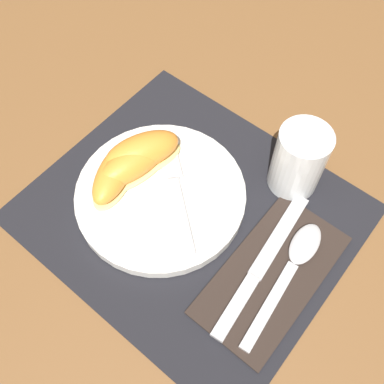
% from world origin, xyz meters
% --- Properties ---
extents(ground_plane, '(3.00, 3.00, 0.00)m').
position_xyz_m(ground_plane, '(0.00, 0.00, 0.00)').
color(ground_plane, brown).
extents(placemat, '(0.41, 0.35, 0.00)m').
position_xyz_m(placemat, '(0.00, 0.00, 0.00)').
color(placemat, black).
rests_on(placemat, ground_plane).
extents(plate, '(0.23, 0.23, 0.02)m').
position_xyz_m(plate, '(-0.05, -0.01, 0.01)').
color(plate, white).
rests_on(plate, placemat).
extents(juice_glass, '(0.07, 0.07, 0.10)m').
position_xyz_m(juice_glass, '(0.08, 0.13, 0.05)').
color(juice_glass, silver).
rests_on(juice_glass, placemat).
extents(napkin, '(0.11, 0.21, 0.00)m').
position_xyz_m(napkin, '(0.13, -0.01, 0.01)').
color(napkin, '#2D231E').
rests_on(napkin, placemat).
extents(knife, '(0.04, 0.22, 0.01)m').
position_xyz_m(knife, '(0.12, -0.01, 0.01)').
color(knife, '#BCBCC1').
rests_on(knife, napkin).
extents(spoon, '(0.04, 0.19, 0.01)m').
position_xyz_m(spoon, '(0.15, 0.03, 0.01)').
color(spoon, '#BCBCC1').
rests_on(spoon, napkin).
extents(fork, '(0.16, 0.13, 0.00)m').
position_xyz_m(fork, '(-0.04, 0.01, 0.02)').
color(fork, '#BCBCC1').
rests_on(fork, plate).
extents(citrus_wedge_0, '(0.10, 0.12, 0.05)m').
position_xyz_m(citrus_wedge_0, '(-0.10, 0.01, 0.04)').
color(citrus_wedge_0, '#F4DB84').
rests_on(citrus_wedge_0, plate).
extents(citrus_wedge_1, '(0.07, 0.12, 0.04)m').
position_xyz_m(citrus_wedge_1, '(-0.10, -0.01, 0.04)').
color(citrus_wedge_1, '#F4DB84').
rests_on(citrus_wedge_1, plate).
extents(citrus_wedge_2, '(0.08, 0.12, 0.03)m').
position_xyz_m(citrus_wedge_2, '(-0.11, -0.03, 0.03)').
color(citrus_wedge_2, '#F4DB84').
rests_on(citrus_wedge_2, plate).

